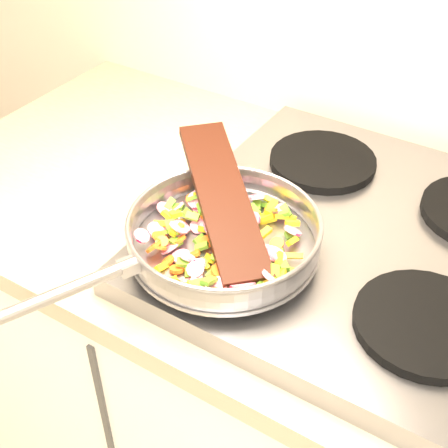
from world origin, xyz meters
The scene contains 7 objects.
cooktop centered at (-0.70, 1.67, 0.92)m, with size 0.60×0.60×0.04m, color #939399.
grate_fl centered at (-0.84, 1.52, 0.95)m, with size 0.19×0.19×0.02m, color black.
grate_fr centered at (-0.56, 1.52, 0.95)m, with size 0.19×0.19×0.02m, color black.
grate_bl centered at (-0.84, 1.81, 0.95)m, with size 0.19×0.19×0.02m, color black.
saute_pan centered at (-0.86, 1.50, 0.98)m, with size 0.32×0.46×0.05m.
vegetable_heap centered at (-0.86, 1.50, 0.98)m, with size 0.26×0.25×0.05m.
wooden_spatula centered at (-0.89, 1.55, 1.01)m, with size 0.32×0.07×0.01m, color black.
Camera 1 is at (-0.49, 0.92, 1.57)m, focal length 50.00 mm.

